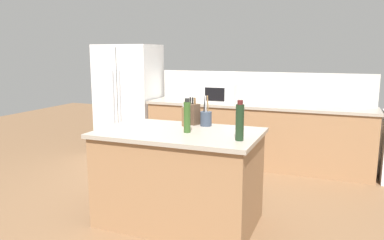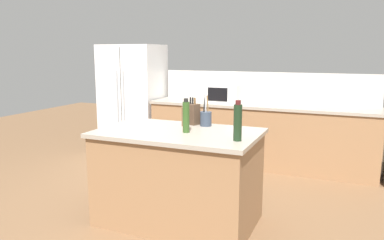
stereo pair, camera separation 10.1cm
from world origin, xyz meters
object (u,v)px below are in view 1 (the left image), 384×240
object	(u,v)px
knife_block	(193,114)
pepper_grinder	(185,116)
wine_bottle	(240,122)
spice_jar_paprika	(187,125)
olive_oil_bottle	(187,117)
salt_shaker	(239,125)
refrigerator	(129,99)
microwave	(221,93)
utensil_crock	(206,118)

from	to	relation	value
knife_block	pepper_grinder	bearing A→B (deg)	-86.98
knife_block	wine_bottle	xyz separation A→B (m)	(0.65, -0.54, 0.05)
spice_jar_paprika	olive_oil_bottle	xyz separation A→B (m)	(0.05, -0.14, 0.11)
spice_jar_paprika	pepper_grinder	bearing A→B (deg)	121.95
salt_shaker	spice_jar_paprika	bearing A→B (deg)	-162.37
refrigerator	salt_shaker	size ratio (longest dim) A/B	17.00
knife_block	pepper_grinder	world-z (taller)	knife_block
wine_bottle	olive_oil_bottle	bearing A→B (deg)	166.00
refrigerator	microwave	xyz separation A→B (m)	(1.67, -0.05, 0.17)
microwave	olive_oil_bottle	bearing A→B (deg)	-81.12
spice_jar_paprika	refrigerator	bearing A→B (deg)	132.44
salt_shaker	refrigerator	bearing A→B (deg)	140.88
salt_shaker	olive_oil_bottle	distance (m)	0.53
utensil_crock	olive_oil_bottle	size ratio (longest dim) A/B	0.97
refrigerator	knife_block	size ratio (longest dim) A/B	6.30
utensil_crock	pepper_grinder	size ratio (longest dim) A/B	1.41
microwave	knife_block	xyz separation A→B (m)	(0.25, -1.83, -0.03)
utensil_crock	spice_jar_paprika	world-z (taller)	utensil_crock
olive_oil_bottle	knife_block	bearing A→B (deg)	104.27
utensil_crock	wine_bottle	size ratio (longest dim) A/B	0.90
microwave	salt_shaker	distance (m)	2.09
knife_block	refrigerator	bearing A→B (deg)	156.66
spice_jar_paprika	olive_oil_bottle	bearing A→B (deg)	-68.67
refrigerator	olive_oil_bottle	size ratio (longest dim) A/B	5.54
spice_jar_paprika	pepper_grinder	xyz separation A→B (m)	(-0.09, 0.14, 0.06)
pepper_grinder	wine_bottle	bearing A→B (deg)	-31.04
microwave	utensil_crock	distance (m)	1.90
pepper_grinder	salt_shaker	bearing A→B (deg)	1.12
olive_oil_bottle	pepper_grinder	distance (m)	0.32
microwave	pepper_grinder	world-z (taller)	microwave
wine_bottle	pepper_grinder	world-z (taller)	wine_bottle
wine_bottle	knife_block	bearing A→B (deg)	140.41
utensil_crock	salt_shaker	distance (m)	0.39
refrigerator	wine_bottle	bearing A→B (deg)	-43.32
microwave	olive_oil_bottle	xyz separation A→B (m)	(0.35, -2.23, 0.01)
utensil_crock	olive_oil_bottle	world-z (taller)	olive_oil_bottle
olive_oil_bottle	pepper_grinder	world-z (taller)	olive_oil_bottle
refrigerator	wine_bottle	xyz separation A→B (m)	(2.57, -2.42, 0.19)
pepper_grinder	spice_jar_paprika	bearing A→B (deg)	-58.05
knife_block	pepper_grinder	distance (m)	0.13
knife_block	wine_bottle	bearing A→B (deg)	-18.44
spice_jar_paprika	pepper_grinder	world-z (taller)	pepper_grinder
refrigerator	salt_shaker	xyz separation A→B (m)	(2.45, -1.99, 0.08)
refrigerator	salt_shaker	distance (m)	3.16
refrigerator	olive_oil_bottle	distance (m)	3.05
microwave	spice_jar_paprika	size ratio (longest dim) A/B	5.08
spice_jar_paprika	olive_oil_bottle	world-z (taller)	olive_oil_bottle
knife_block	spice_jar_paprika	xyz separation A→B (m)	(0.05, -0.27, -0.07)
utensil_crock	pepper_grinder	world-z (taller)	utensil_crock
spice_jar_paprika	wine_bottle	distance (m)	0.67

